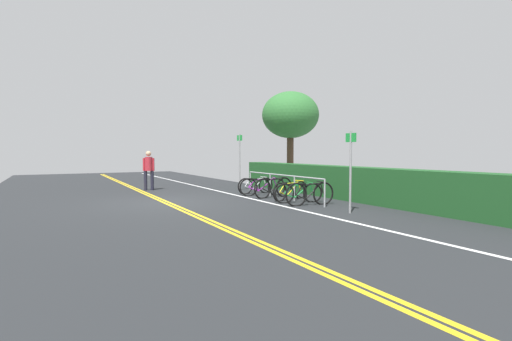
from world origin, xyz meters
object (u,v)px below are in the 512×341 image
Objects in this scene: bicycle_0 at (256,185)px; tree_near_left at (290,116)px; pedestrian at (149,168)px; sign_post_far at (351,164)px; bicycle_1 at (263,187)px; bicycle_3 at (290,191)px; bicycle_5 at (310,194)px; bicycle_4 at (299,193)px; bike_rack at (282,181)px; bicycle_2 at (274,188)px; sign_post_near at (240,157)px.

tree_near_left is at bearing 127.95° from bicycle_0.
tree_near_left reaches higher than pedestrian.
bicycle_1 is at bearing -179.65° from sign_post_far.
bicycle_3 is 0.99× the size of bicycle_5.
bicycle_3 is 0.36× the size of tree_near_left.
tree_near_left reaches higher than bicycle_0.
bicycle_4 is 7.26m from pedestrian.
bicycle_2 is at bearing -167.89° from bike_rack.
bike_rack is 1.96× the size of sign_post_near.
sign_post_near is 0.52× the size of tree_near_left.
sign_post_far is (2.37, 0.01, 1.01)m from bicycle_4.
bicycle_2 is at bearing -40.32° from tree_near_left.
bicycle_1 reaches higher than bicycle_0.
bicycle_3 reaches higher than bicycle_0.
bicycle_3 is 6.91m from tree_near_left.
bicycle_4 is at bearing 177.12° from bicycle_5.
bicycle_2 is at bearing 179.76° from sign_post_far.
sign_post_far reaches higher than bicycle_5.
sign_post_near is at bearing 61.20° from pedestrian.
bicycle_5 is (1.84, -0.15, -0.28)m from bike_rack.
bicycle_1 is at bearing -173.33° from bike_rack.
sign_post_far is at bearing 20.95° from pedestrian.
bicycle_0 is (-1.90, -0.02, -0.32)m from bike_rack.
bicycle_3 is (0.85, 0.16, -0.04)m from bicycle_2.
bicycle_0 is 0.95× the size of pedestrian.
bike_rack reaches higher than bicycle_4.
bicycle_4 is at bearing -0.98° from bicycle_2.
bicycle_1 is 1.05× the size of bicycle_4.
bicycle_1 is 2.33m from bicycle_4.
bicycle_1 is at bearing -172.70° from bicycle_3.
pedestrian is at bearing -152.39° from bicycle_4.
sign_post_near is at bearing -179.65° from bike_rack.
bike_rack is at bearing 178.33° from sign_post_far.
pedestrian is (-5.65, -3.53, 0.66)m from bicycle_3.
bicycle_1 is 0.70× the size of sign_post_near.
bicycle_0 is at bearing 171.30° from bicycle_1.
bicycle_5 is at bearing -4.58° from bike_rack.
bicycle_4 is (1.19, -0.12, -0.31)m from bike_rack.
bicycle_3 is at bearing 32.00° from pedestrian.
bicycle_2 is 0.78× the size of sign_post_far.
bike_rack is 3.42m from sign_post_near.
bicycle_4 is 0.35× the size of tree_near_left.
sign_post_near is (-1.42, -0.00, 1.14)m from bicycle_0.
bicycle_2 is (0.73, 0.05, 0.02)m from bicycle_1.
bicycle_4 is (0.75, -0.18, 0.00)m from bicycle_3.
bicycle_0 is at bearing 178.17° from bicycle_4.
bicycle_2 is (1.49, -0.07, 0.04)m from bicycle_0.
sign_post_near is (-5.16, 0.13, 1.10)m from bicycle_5.
sign_post_far is at bearing 0.35° from bicycle_1.
tree_near_left reaches higher than bicycle_4.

